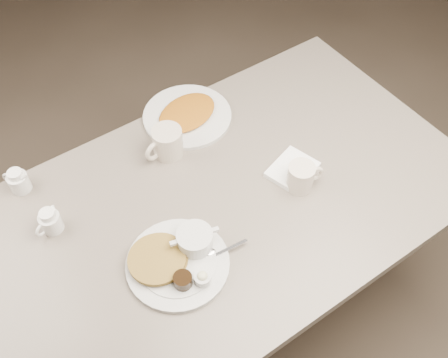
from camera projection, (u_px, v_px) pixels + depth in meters
room at (230, 13)px, 1.06m from camera, size 7.04×8.04×2.84m
diner_table at (227, 227)px, 1.71m from camera, size 1.50×0.90×0.75m
main_plate at (178, 258)px, 1.42m from camera, size 0.37×0.35×0.07m
coffee_mug_near at (301, 176)px, 1.57m from camera, size 0.13×0.10×0.09m
napkin at (292, 170)px, 1.63m from camera, size 0.18×0.16×0.02m
coffee_mug_far at (167, 143)px, 1.65m from camera, size 0.15×0.11×0.10m
creamer_left at (50, 221)px, 1.48m from camera, size 0.09×0.06×0.08m
creamer_right at (18, 181)px, 1.57m from camera, size 0.08×0.09×0.08m
hash_plate at (187, 115)px, 1.77m from camera, size 0.37×0.37×0.04m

